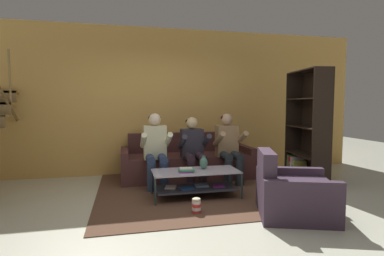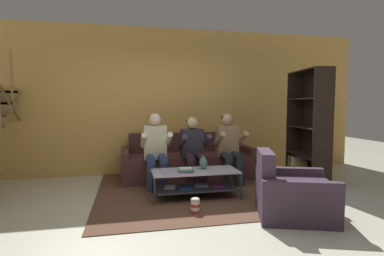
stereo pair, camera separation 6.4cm
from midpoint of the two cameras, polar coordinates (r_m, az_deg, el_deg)
ground at (r=3.96m, az=-0.81°, el=-16.04°), size 16.80×16.80×0.00m
back_partition at (r=6.13m, az=-5.61°, el=5.08°), size 8.40×0.12×2.90m
couch at (r=5.72m, az=-1.27°, el=-6.59°), size 2.44×0.89×0.83m
person_seated_left at (r=5.05m, az=-7.30°, el=-3.60°), size 0.50×0.58×1.24m
person_seated_middle at (r=5.15m, az=-0.11°, el=-3.77°), size 0.50×0.58×1.17m
person_seated_right at (r=5.33m, az=6.67°, el=-3.24°), size 0.50×0.58×1.22m
coffee_table at (r=4.54m, az=0.27°, el=-9.81°), size 1.29×0.56×0.40m
area_rug at (r=5.08m, az=-0.29°, el=-11.29°), size 3.05×3.17×0.01m
vase at (r=4.61m, az=1.82°, el=-6.64°), size 0.12×0.12×0.20m
book_stack at (r=4.41m, az=-1.59°, el=-8.02°), size 0.24×0.18×0.06m
bookshelf at (r=5.71m, az=20.83°, el=-1.42°), size 0.47×1.09×1.98m
armchair at (r=4.01m, az=18.14°, el=-11.89°), size 1.10×1.08×0.81m
popcorn_tub at (r=3.95m, az=0.36°, el=-14.51°), size 0.12×0.12×0.20m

